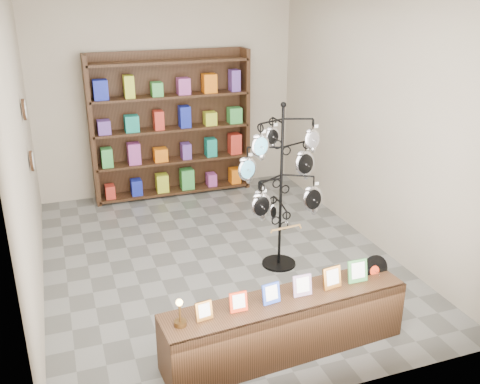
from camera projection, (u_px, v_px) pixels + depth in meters
name	position (u px, v px, depth m)	size (l,w,h in m)	color
ground	(217.00, 257.00, 6.49)	(5.00, 5.00, 0.00)	slate
room_envelope	(215.00, 107.00, 5.82)	(5.00, 5.00, 5.00)	#B2A88F
display_tree	(281.00, 175.00, 5.92)	(1.00, 0.82, 1.94)	black
front_shelf	(286.00, 325.00, 4.74)	(2.26, 0.61, 0.79)	black
back_shelving	(171.00, 130.00, 8.13)	(2.42, 0.36, 2.20)	black
wall_clocks	(28.00, 136.00, 6.03)	(0.03, 0.24, 0.84)	black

